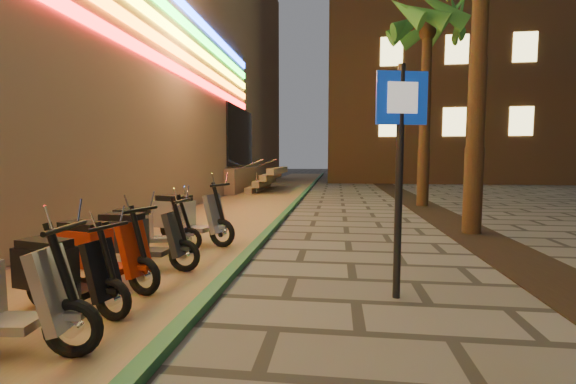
# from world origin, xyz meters

# --- Properties ---
(parking_strip) EXTENTS (3.40, 60.00, 0.01)m
(parking_strip) POSITION_xyz_m (-2.60, 10.00, 0.01)
(parking_strip) COLOR #8C7251
(parking_strip) RESTS_ON ground
(green_curb) EXTENTS (0.18, 60.00, 0.10)m
(green_curb) POSITION_xyz_m (-0.90, 10.00, 0.05)
(green_curb) COLOR #225B37
(green_curb) RESTS_ON ground
(planting_strip) EXTENTS (1.20, 40.00, 0.02)m
(planting_strip) POSITION_xyz_m (3.60, 5.00, 0.01)
(planting_strip) COLOR black
(planting_strip) RESTS_ON ground
(apartment_block) EXTENTS (18.00, 16.06, 25.00)m
(apartment_block) POSITION_xyz_m (9.00, 32.00, 12.50)
(apartment_block) COLOR brown
(apartment_block) RESTS_ON ground
(palm_d) EXTENTS (2.97, 3.02, 7.16)m
(palm_d) POSITION_xyz_m (3.60, 12.00, 5.94)
(palm_d) COLOR #472D19
(palm_d) RESTS_ON ground
(pedestrian_sign) EXTENTS (0.60, 0.17, 2.76)m
(pedestrian_sign) POSITION_xyz_m (1.33, 2.70, 1.79)
(pedestrian_sign) COLOR black
(pedestrian_sign) RESTS_ON ground
(scooter_7) EXTENTS (1.47, 0.67, 1.03)m
(scooter_7) POSITION_xyz_m (-2.36, 1.79, 0.45)
(scooter_7) COLOR black
(scooter_7) RESTS_ON ground
(scooter_8) EXTENTS (1.57, 0.78, 1.11)m
(scooter_8) POSITION_xyz_m (-2.45, 2.57, 0.48)
(scooter_8) COLOR black
(scooter_8) RESTS_ON ground
(scooter_9) EXTENTS (1.57, 0.55, 1.11)m
(scooter_9) POSITION_xyz_m (-2.37, 3.42, 0.48)
(scooter_9) COLOR black
(scooter_9) RESTS_ON ground
(scooter_10) EXTENTS (1.49, 0.74, 1.06)m
(scooter_10) POSITION_xyz_m (-2.68, 4.29, 0.46)
(scooter_10) COLOR black
(scooter_10) RESTS_ON ground
(scooter_11) EXTENTS (1.75, 0.88, 1.24)m
(scooter_11) POSITION_xyz_m (-2.35, 5.22, 0.54)
(scooter_11) COLOR black
(scooter_11) RESTS_ON ground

